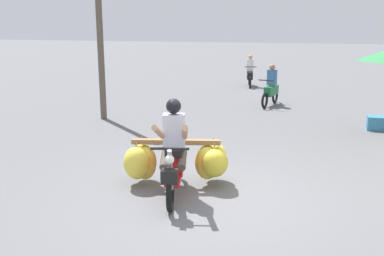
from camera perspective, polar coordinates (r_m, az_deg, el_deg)
ground_plane at (r=6.91m, az=1.76°, el=-9.60°), size 120.00×120.00×0.00m
motorbike_main_loaded at (r=7.34m, az=-2.12°, el=-4.10°), size 1.87×1.94×1.58m
motorbike_distant_ahead_left at (r=15.08m, az=10.32°, el=5.08°), size 0.57×1.60×1.40m
motorbike_distant_ahead_right at (r=19.61m, az=7.59°, el=7.07°), size 0.58×1.60×1.40m
produce_crate at (r=12.39m, az=23.24°, el=0.58°), size 0.56×0.40×0.36m
utility_pole at (r=12.77m, az=-12.04°, el=13.15°), size 0.18×0.18×5.41m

